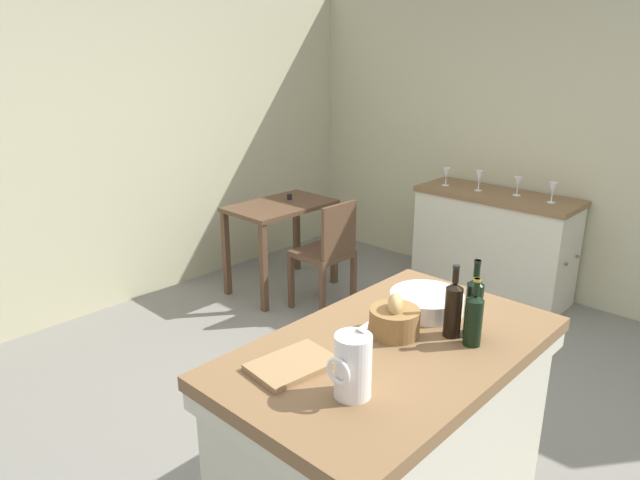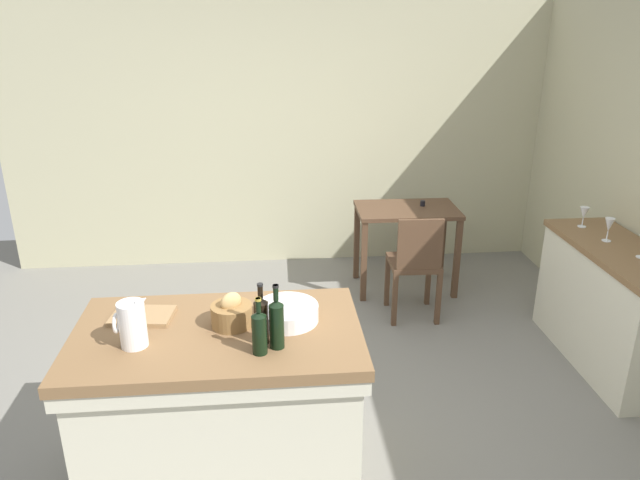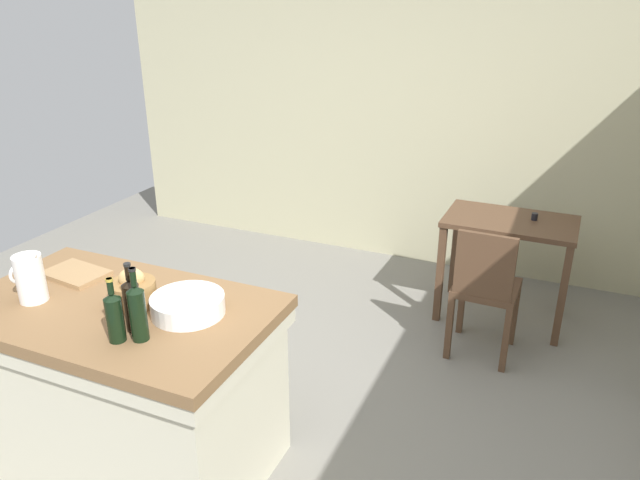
# 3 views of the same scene
# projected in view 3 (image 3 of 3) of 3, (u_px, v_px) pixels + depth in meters

# --- Properties ---
(ground_plane) EXTENTS (6.76, 6.76, 0.00)m
(ground_plane) POSITION_uv_depth(u_px,v_px,m) (259.00, 422.00, 3.39)
(ground_plane) COLOR slate
(wall_back) EXTENTS (5.32, 0.12, 2.60)m
(wall_back) POSITION_uv_depth(u_px,v_px,m) (401.00, 113.00, 5.09)
(wall_back) COLOR #B7B28E
(wall_back) RESTS_ON ground
(island_table) EXTENTS (1.47, 0.87, 0.91)m
(island_table) POSITION_uv_depth(u_px,v_px,m) (126.00, 380.00, 2.94)
(island_table) COLOR brown
(island_table) RESTS_ON ground
(writing_desk) EXTENTS (0.91, 0.58, 0.83)m
(writing_desk) POSITION_uv_depth(u_px,v_px,m) (509.00, 236.00, 4.25)
(writing_desk) COLOR #513826
(writing_desk) RESTS_ON ground
(wooden_chair) EXTENTS (0.41, 0.41, 0.92)m
(wooden_chair) POSITION_uv_depth(u_px,v_px,m) (485.00, 288.00, 3.83)
(wooden_chair) COLOR #513826
(wooden_chair) RESTS_ON ground
(pitcher) EXTENTS (0.17, 0.13, 0.27)m
(pitcher) POSITION_uv_depth(u_px,v_px,m) (30.00, 278.00, 2.78)
(pitcher) COLOR white
(pitcher) RESTS_ON island_table
(wash_bowl) EXTENTS (0.33, 0.33, 0.09)m
(wash_bowl) POSITION_uv_depth(u_px,v_px,m) (188.00, 305.00, 2.69)
(wash_bowl) COLOR white
(wash_bowl) RESTS_ON island_table
(bread_basket) EXTENTS (0.21, 0.21, 0.19)m
(bread_basket) POSITION_uv_depth(u_px,v_px,m) (133.00, 291.00, 2.77)
(bread_basket) COLOR olive
(bread_basket) RESTS_ON island_table
(cutting_board) EXTENTS (0.34, 0.25, 0.02)m
(cutting_board) POSITION_uv_depth(u_px,v_px,m) (76.00, 274.00, 3.07)
(cutting_board) COLOR #99754C
(cutting_board) RESTS_ON island_table
(wine_bottle_dark) EXTENTS (0.07, 0.07, 0.33)m
(wine_bottle_dark) POSITION_uv_depth(u_px,v_px,m) (138.00, 311.00, 2.46)
(wine_bottle_dark) COLOR black
(wine_bottle_dark) RESTS_ON island_table
(wine_bottle_amber) EXTENTS (0.07, 0.07, 0.31)m
(wine_bottle_amber) POSITION_uv_depth(u_px,v_px,m) (132.00, 303.00, 2.53)
(wine_bottle_amber) COLOR black
(wine_bottle_amber) RESTS_ON island_table
(wine_bottle_green) EXTENTS (0.07, 0.07, 0.29)m
(wine_bottle_green) POSITION_uv_depth(u_px,v_px,m) (115.00, 316.00, 2.46)
(wine_bottle_green) COLOR black
(wine_bottle_green) RESTS_ON island_table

